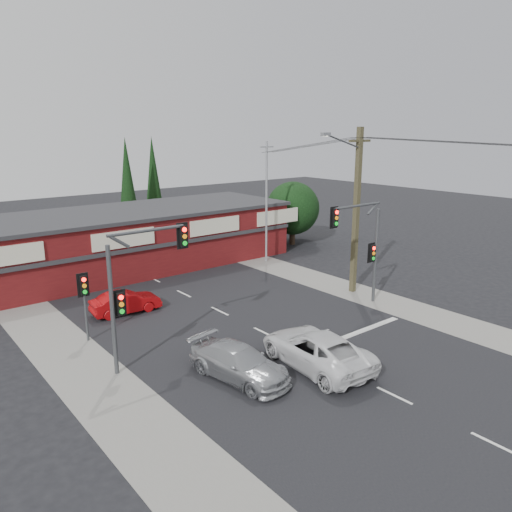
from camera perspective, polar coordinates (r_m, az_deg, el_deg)
ground at (r=24.20m, az=3.13°, el=-9.79°), size 120.00×120.00×0.00m
road_strip at (r=27.83m, az=-3.81°, el=-6.49°), size 14.00×70.00×0.01m
verge_left at (r=24.37m, az=-20.66°, el=-10.55°), size 3.00×70.00×0.02m
verge_right at (r=33.15m, az=8.31°, el=-3.14°), size 3.00×70.00×0.02m
stop_line at (r=25.59m, az=11.33°, el=-8.64°), size 6.50×0.35×0.01m
white_suv at (r=21.77m, az=6.90°, el=-10.52°), size 3.05×5.76×1.54m
silver_suv at (r=20.69m, az=-1.95°, el=-12.09°), size 2.66×4.94×1.36m
red_sedan at (r=28.48m, az=-14.67°, el=-5.12°), size 3.86×1.58×1.24m
lane_dashes at (r=28.05m, az=-4.16°, el=-6.30°), size 0.12×48.19×0.01m
shop_building at (r=36.93m, az=-15.93°, el=1.68°), size 27.30×8.40×4.22m
tree_cluster at (r=43.96m, az=4.00°, el=5.17°), size 5.90×5.10×5.50m
conifer_near at (r=44.55m, az=-14.49°, el=8.23°), size 1.80×1.80×9.25m
conifer_far at (r=47.86m, az=-11.66°, el=8.78°), size 1.80×1.80×9.25m
traffic_mast_left at (r=21.06m, az=-13.63°, el=-2.51°), size 3.77×0.27×5.97m
traffic_mast_right at (r=28.43m, az=12.23°, el=1.96°), size 3.96×0.27×5.97m
pedestal_signal at (r=24.79m, az=-19.05°, el=-4.03°), size 0.55×0.27×3.38m
utility_pole at (r=30.55m, az=11.27°, el=5.62°), size 4.38×0.59×10.00m
steel_pole at (r=37.41m, az=1.20°, el=6.39°), size 1.20×0.16×9.00m
power_lines at (r=27.16m, az=20.81°, el=11.65°), size 2.01×29.00×1.22m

